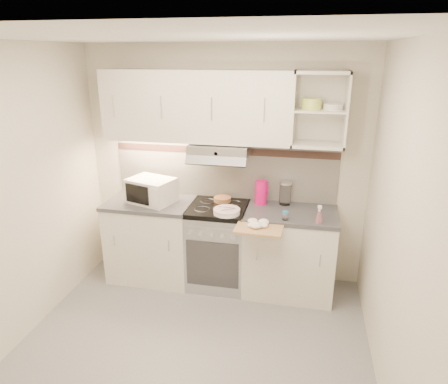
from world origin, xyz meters
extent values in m
plane|color=gray|center=(0.00, 0.00, 0.00)|extent=(3.00, 3.00, 0.00)
cube|color=beige|center=(0.00, 1.40, 1.25)|extent=(3.00, 0.04, 2.50)
cube|color=beige|center=(0.00, -1.40, 1.25)|extent=(3.00, 0.04, 2.50)
cube|color=beige|center=(-1.50, 0.00, 1.25)|extent=(0.04, 2.80, 2.50)
cube|color=beige|center=(1.50, 0.00, 1.25)|extent=(0.04, 2.80, 2.50)
cube|color=white|center=(0.00, 0.00, 2.50)|extent=(3.00, 2.80, 0.04)
cube|color=silver|center=(0.00, 1.39, 1.22)|extent=(2.40, 0.02, 0.64)
cube|color=#331F1B|center=(0.00, 1.38, 1.42)|extent=(2.40, 0.01, 0.08)
cube|color=silver|center=(-0.25, 1.23, 1.90)|extent=(1.90, 0.34, 0.70)
cube|color=silver|center=(0.95, 1.23, 1.90)|extent=(0.50, 0.34, 0.70)
cylinder|color=#C2D953|center=(0.87, 1.23, 1.95)|extent=(0.19, 0.19, 0.10)
cylinder|color=white|center=(1.07, 1.23, 1.93)|extent=(0.18, 0.18, 0.06)
cube|color=#B7B7BC|center=(0.00, 1.20, 1.48)|extent=(0.60, 0.40, 0.12)
cube|color=silver|center=(-0.75, 1.10, 0.43)|extent=(0.90, 0.60, 0.86)
cube|color=#47474C|center=(-0.75, 1.10, 0.88)|extent=(0.92, 0.62, 0.04)
cube|color=silver|center=(0.75, 1.10, 0.43)|extent=(0.90, 0.60, 0.86)
cube|color=#47474C|center=(0.75, 1.10, 0.88)|extent=(0.92, 0.62, 0.04)
cube|color=#B7B7BC|center=(0.00, 1.10, 0.42)|extent=(0.60, 0.58, 0.85)
cube|color=black|center=(0.00, 1.10, 0.88)|extent=(0.60, 0.60, 0.05)
cube|color=silver|center=(-0.72, 1.08, 1.03)|extent=(0.54, 0.46, 0.26)
cube|color=black|center=(-0.72, 0.92, 1.03)|extent=(0.29, 0.11, 0.20)
cylinder|color=silver|center=(-0.80, 0.99, 0.96)|extent=(0.12, 0.12, 0.13)
cone|color=silver|center=(-0.72, 1.03, 0.98)|extent=(0.16, 0.09, 0.10)
torus|color=silver|center=(-0.80, 0.99, 1.05)|extent=(0.10, 0.05, 0.10)
cylinder|color=white|center=(0.13, 0.92, 0.91)|extent=(0.26, 0.26, 0.02)
cylinder|color=white|center=(0.13, 0.92, 0.92)|extent=(0.26, 0.26, 0.02)
cylinder|color=white|center=(0.13, 0.92, 0.94)|extent=(0.26, 0.26, 0.02)
cube|color=silver|center=(0.13, 0.92, 0.95)|extent=(0.17, 0.04, 0.01)
cylinder|color=tan|center=(0.01, 1.25, 0.92)|extent=(0.18, 0.18, 0.05)
cylinder|color=#DF0969|center=(0.42, 1.27, 1.03)|extent=(0.13, 0.13, 0.25)
cube|color=#DF0969|center=(0.48, 1.29, 1.06)|extent=(0.02, 0.03, 0.10)
cylinder|color=silver|center=(0.67, 1.30, 1.01)|extent=(0.12, 0.12, 0.22)
cylinder|color=#B7B7BC|center=(0.67, 1.30, 1.13)|extent=(0.13, 0.13, 0.02)
cylinder|color=silver|center=(0.70, 0.88, 0.93)|extent=(0.05, 0.05, 0.07)
cylinder|color=#2575B9|center=(0.70, 0.88, 0.98)|extent=(0.06, 0.06, 0.02)
cone|color=pink|center=(1.01, 0.88, 0.96)|extent=(0.07, 0.07, 0.11)
cube|color=#B0724F|center=(0.48, 0.73, 0.87)|extent=(0.45, 0.41, 0.02)
camera|label=1|loc=(0.84, -2.66, 2.40)|focal=32.00mm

